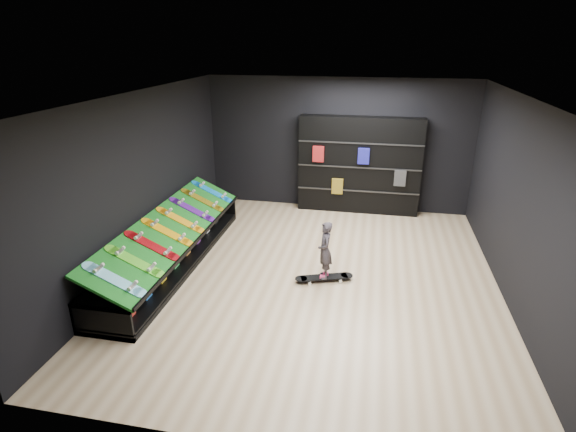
% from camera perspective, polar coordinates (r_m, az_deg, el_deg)
% --- Properties ---
extents(floor, '(6.00, 7.00, 0.01)m').
position_cam_1_polar(floor, '(7.73, 3.38, -7.71)').
color(floor, tan).
rests_on(floor, ground).
extents(ceiling, '(6.00, 7.00, 0.01)m').
position_cam_1_polar(ceiling, '(6.78, 3.95, 14.95)').
color(ceiling, white).
rests_on(ceiling, ground).
extents(wall_back, '(6.00, 0.02, 3.00)m').
position_cam_1_polar(wall_back, '(10.47, 6.29, 8.96)').
color(wall_back, black).
rests_on(wall_back, ground).
extents(wall_front, '(6.00, 0.02, 3.00)m').
position_cam_1_polar(wall_front, '(4.02, -3.36, -13.23)').
color(wall_front, black).
rests_on(wall_front, ground).
extents(wall_left, '(0.02, 7.00, 3.00)m').
position_cam_1_polar(wall_left, '(8.05, -18.08, 4.08)').
color(wall_left, black).
rests_on(wall_left, ground).
extents(wall_right, '(0.02, 7.00, 3.00)m').
position_cam_1_polar(wall_right, '(7.38, 27.40, 1.08)').
color(wall_right, black).
rests_on(wall_right, ground).
extents(display_rack, '(0.90, 4.50, 0.50)m').
position_cam_1_polar(display_rack, '(8.30, -14.35, -4.29)').
color(display_rack, black).
rests_on(display_rack, ground).
extents(turf_ramp, '(0.92, 4.50, 0.46)m').
position_cam_1_polar(turf_ramp, '(8.09, -14.33, -1.39)').
color(turf_ramp, '#0D5712').
rests_on(turf_ramp, display_rack).
extents(back_shelving, '(2.73, 0.32, 2.19)m').
position_cam_1_polar(back_shelving, '(10.36, 9.03, 6.36)').
color(back_shelving, black).
rests_on(back_shelving, ground).
extents(floor_skateboard, '(1.00, 0.54, 0.09)m').
position_cam_1_polar(floor_skateboard, '(7.59, 4.60, -7.95)').
color(floor_skateboard, black).
rests_on(floor_skateboard, ground).
extents(child, '(0.21, 0.25, 0.58)m').
position_cam_1_polar(child, '(7.43, 4.68, -5.69)').
color(child, black).
rests_on(child, floor_skateboard).
extents(display_board_0, '(0.93, 0.22, 0.50)m').
position_cam_1_polar(display_board_0, '(6.59, -21.16, -7.53)').
color(display_board_0, '#0CB2E5').
rests_on(display_board_0, turf_ramp).
extents(display_board_1, '(0.93, 0.22, 0.50)m').
position_cam_1_polar(display_board_1, '(6.99, -18.88, -5.47)').
color(display_board_1, green).
rests_on(display_board_1, turf_ramp).
extents(display_board_2, '(0.93, 0.22, 0.50)m').
position_cam_1_polar(display_board_2, '(7.41, -16.87, -3.62)').
color(display_board_2, red).
rests_on(display_board_2, turf_ramp).
extents(display_board_3, '(0.93, 0.22, 0.50)m').
position_cam_1_polar(display_board_3, '(7.85, -15.08, -1.98)').
color(display_board_3, yellow).
rests_on(display_board_3, turf_ramp).
extents(display_board_4, '(0.93, 0.22, 0.50)m').
position_cam_1_polar(display_board_4, '(8.30, -13.49, -0.51)').
color(display_board_4, orange).
rests_on(display_board_4, turf_ramp).
extents(display_board_5, '(0.93, 0.22, 0.50)m').
position_cam_1_polar(display_board_5, '(8.76, -12.06, 0.81)').
color(display_board_5, purple).
rests_on(display_board_5, turf_ramp).
extents(display_board_6, '(0.93, 0.22, 0.50)m').
position_cam_1_polar(display_board_6, '(9.23, -10.78, 2.00)').
color(display_board_6, yellow).
rests_on(display_board_6, turf_ramp).
extents(display_board_7, '(0.93, 0.22, 0.50)m').
position_cam_1_polar(display_board_7, '(9.70, -9.62, 3.07)').
color(display_board_7, blue).
rests_on(display_board_7, turf_ramp).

